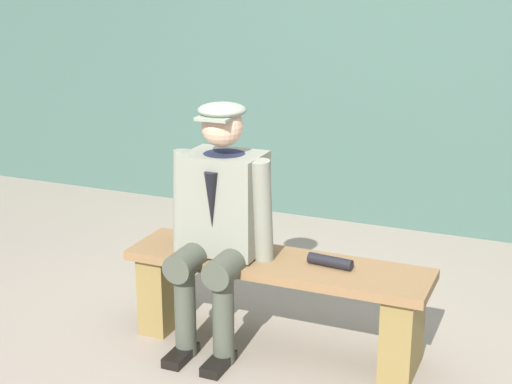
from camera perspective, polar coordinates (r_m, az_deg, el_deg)
The scene contains 5 objects.
ground_plane at distance 4.16m, azimuth 1.51°, elevation -11.36°, with size 30.00×30.00×0.00m, color gray.
bench at distance 4.02m, azimuth 1.54°, elevation -7.33°, with size 1.59×0.41×0.49m.
seated_man at distance 3.94m, azimuth -2.69°, elevation -1.74°, with size 0.57×0.59×1.29m.
rolled_magazine at distance 3.87m, azimuth 5.52°, elevation -5.15°, with size 0.06×0.06×0.23m, color black.
stadium_wall at distance 5.87m, azimuth 9.62°, elevation 7.41°, with size 12.00×0.24×2.05m, color #3D5A4F.
Camera 1 is at (-1.33, 3.42, 1.97)m, focal length 53.94 mm.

